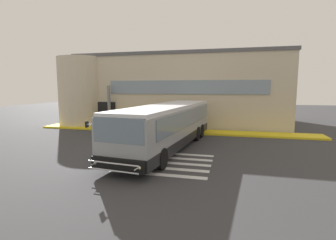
{
  "coord_description": "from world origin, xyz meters",
  "views": [
    {
      "loc": [
        5.09,
        -16.3,
        3.75
      ],
      "look_at": [
        0.76,
        0.95,
        1.5
      ],
      "focal_mm": 27.29,
      "sensor_mm": 36.0,
      "label": 1
    }
  ],
  "objects_px": {
    "passenger_near_column": "(112,118)",
    "passenger_at_curb_edge": "(132,119)",
    "entry_support_column": "(109,106)",
    "bus_main_foreground": "(168,127)",
    "passenger_by_doorway": "(127,118)"
  },
  "relations": [
    {
      "from": "passenger_near_column",
      "to": "passenger_at_curb_edge",
      "type": "bearing_deg",
      "value": -0.44
    },
    {
      "from": "entry_support_column",
      "to": "bus_main_foreground",
      "type": "relative_size",
      "value": 0.3
    },
    {
      "from": "passenger_at_curb_edge",
      "to": "passenger_near_column",
      "type": "bearing_deg",
      "value": 179.56
    },
    {
      "from": "passenger_by_doorway",
      "to": "passenger_at_curb_edge",
      "type": "xyz_separation_m",
      "value": [
        0.62,
        -0.41,
        0.0
      ]
    },
    {
      "from": "passenger_by_doorway",
      "to": "entry_support_column",
      "type": "bearing_deg",
      "value": 160.19
    },
    {
      "from": "bus_main_foreground",
      "to": "passenger_near_column",
      "type": "bearing_deg",
      "value": 140.61
    },
    {
      "from": "bus_main_foreground",
      "to": "passenger_near_column",
      "type": "distance_m",
      "value": 8.41
    },
    {
      "from": "entry_support_column",
      "to": "passenger_near_column",
      "type": "xyz_separation_m",
      "value": [
        0.79,
        -1.14,
        -0.94
      ]
    },
    {
      "from": "entry_support_column",
      "to": "bus_main_foreground",
      "type": "xyz_separation_m",
      "value": [
        7.29,
        -6.48,
        -0.72
      ]
    },
    {
      "from": "entry_support_column",
      "to": "passenger_at_curb_edge",
      "type": "bearing_deg",
      "value": -23.23
    },
    {
      "from": "bus_main_foreground",
      "to": "passenger_at_curb_edge",
      "type": "bearing_deg",
      "value": 130.83
    },
    {
      "from": "entry_support_column",
      "to": "passenger_by_doorway",
      "type": "relative_size",
      "value": 2.27
    },
    {
      "from": "entry_support_column",
      "to": "bus_main_foreground",
      "type": "height_order",
      "value": "entry_support_column"
    },
    {
      "from": "passenger_by_doorway",
      "to": "passenger_at_curb_edge",
      "type": "bearing_deg",
      "value": -33.36
    },
    {
      "from": "bus_main_foreground",
      "to": "passenger_by_doorway",
      "type": "xyz_separation_m",
      "value": [
        -5.22,
        5.73,
        -0.26
      ]
    }
  ]
}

